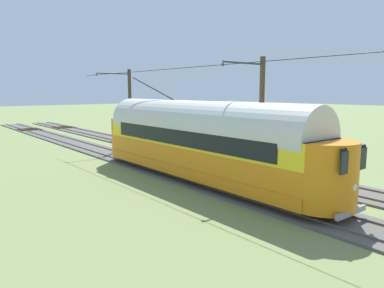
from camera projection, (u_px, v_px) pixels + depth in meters
ground_plane at (205, 170)px, 22.33m from camera, size 220.00×220.00×0.00m
track_streetcar_siding at (226, 164)px, 23.88m from camera, size 2.80×80.00×0.18m
track_adjacent_siding at (174, 173)px, 21.25m from camera, size 2.80×80.00×0.18m
vintage_streetcar at (199, 140)px, 19.21m from camera, size 2.65×17.18×5.53m
catenary_pole_foreground at (129, 107)px, 30.38m from camera, size 3.10×0.28×6.60m
catenary_pole_mid_near at (260, 116)px, 19.36m from camera, size 3.10×0.28×6.60m
overhead_wire_run at (213, 65)px, 17.90m from camera, size 2.89×32.54×0.18m
switch_stand at (179, 140)px, 30.53m from camera, size 0.50×0.30×1.24m
track_end_bumper at (122, 137)px, 34.98m from camera, size 1.80×0.60×0.80m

